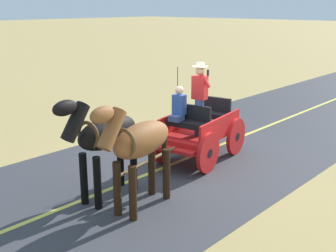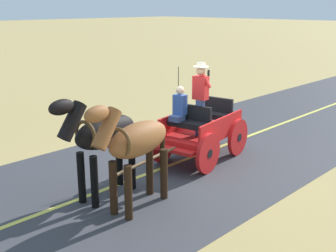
# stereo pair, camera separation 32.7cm
# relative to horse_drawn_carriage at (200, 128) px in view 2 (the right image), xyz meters

# --- Properties ---
(ground_plane) EXTENTS (200.00, 200.00, 0.00)m
(ground_plane) POSITION_rel_horse_drawn_carriage_xyz_m (0.21, 0.20, -0.82)
(ground_plane) COLOR tan
(road_surface) EXTENTS (5.88, 160.00, 0.01)m
(road_surface) POSITION_rel_horse_drawn_carriage_xyz_m (0.21, 0.20, -0.81)
(road_surface) COLOR #38383D
(road_surface) RESTS_ON ground
(road_centre_stripe) EXTENTS (0.12, 160.00, 0.00)m
(road_centre_stripe) POSITION_rel_horse_drawn_carriage_xyz_m (0.21, 0.20, -0.81)
(road_centre_stripe) COLOR #DBCC4C
(road_centre_stripe) RESTS_ON road_surface
(horse_drawn_carriage) EXTENTS (1.78, 4.51, 2.50)m
(horse_drawn_carriage) POSITION_rel_horse_drawn_carriage_xyz_m (0.00, 0.00, 0.00)
(horse_drawn_carriage) COLOR red
(horse_drawn_carriage) RESTS_ON ground
(horse_near_side) EXTENTS (0.79, 2.15, 2.21)m
(horse_near_side) POSITION_rel_horse_drawn_carriage_xyz_m (-0.90, 2.92, 0.51)
(horse_near_side) COLOR brown
(horse_near_side) RESTS_ON ground
(horse_off_side) EXTENTS (0.77, 2.15, 2.21)m
(horse_off_side) POSITION_rel_horse_drawn_carriage_xyz_m (-0.07, 3.06, 0.51)
(horse_off_side) COLOR black
(horse_off_side) RESTS_ON ground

